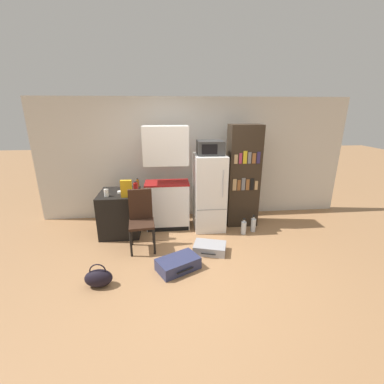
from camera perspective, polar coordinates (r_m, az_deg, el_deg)
The scene contains 19 objects.
ground_plane at distance 4.01m, azimuth 0.75°, elevation -15.86°, with size 24.00×24.00×0.00m, color #A3754C.
wall_back at distance 5.43m, azimuth 0.57°, elevation 7.39°, with size 6.40×0.10×2.46m.
side_table at distance 4.97m, azimuth -15.56°, elevation -4.42°, with size 0.71×0.76×0.79m.
kitchen_hutch at distance 4.87m, azimuth -5.60°, elevation 2.09°, with size 0.83×0.46×1.95m.
refrigerator at distance 4.89m, azimuth 3.85°, elevation -0.05°, with size 0.57×0.66×1.44m.
microwave at distance 4.70m, azimuth 4.06°, elevation 9.80°, with size 0.47×0.39×0.25m.
bookshelf at distance 5.09m, azimuth 11.22°, elevation 3.43°, with size 0.60×0.41×1.96m.
bottle_milk_white at distance 4.67m, azimuth -18.53°, elevation -0.12°, with size 0.07×0.07×0.16m.
bottle_amber_beer at distance 5.07m, azimuth -11.98°, elevation 1.90°, with size 0.06×0.06×0.17m.
bottle_clear_short at distance 4.87m, azimuth -14.11°, elevation 1.20°, with size 0.08×0.08×0.20m.
bottle_ketchup_red at distance 4.96m, azimuth -12.41°, elevation 1.36°, with size 0.09×0.09×0.14m.
bowl at distance 4.80m, azimuth -15.57°, elevation 0.00°, with size 0.12×0.12×0.03m.
cereal_box at distance 4.51m, azimuth -14.38°, elevation 0.71°, with size 0.19×0.07×0.30m.
chair at distance 4.30m, azimuth -11.25°, elevation -5.06°, with size 0.44×0.44×1.00m.
suitcase_large_flat at distance 4.29m, azimuth 3.98°, elevation -12.29°, with size 0.59×0.47×0.14m.
suitcase_small_flat at distance 3.88m, azimuth -3.11°, elevation -15.65°, with size 0.69×0.59×0.18m.
handbag at distance 3.75m, azimuth -20.05°, elevation -17.48°, with size 0.36×0.20×0.33m.
water_bottle_front at distance 5.05m, azimuth 13.46°, elevation -7.08°, with size 0.09×0.09×0.32m.
water_bottle_middle at distance 4.92m, azimuth 11.40°, elevation -7.70°, with size 0.10×0.10×0.31m.
Camera 1 is at (-0.38, -3.31, 2.24)m, focal length 24.00 mm.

